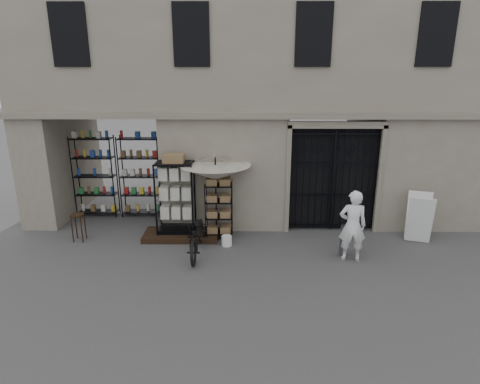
{
  "coord_description": "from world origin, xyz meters",
  "views": [
    {
      "loc": [
        -0.73,
        -8.52,
        4.39
      ],
      "look_at": [
        -0.8,
        1.4,
        1.35
      ],
      "focal_mm": 30.0,
      "sensor_mm": 36.0,
      "label": 1
    }
  ],
  "objects_px": {
    "bicycle": "(198,253)",
    "wooden_stool": "(79,227)",
    "easel_sign": "(419,218)",
    "steel_bollard": "(343,240)",
    "market_umbrella": "(215,168)",
    "shopkeeper": "(350,259)",
    "white_bucket": "(227,241)",
    "display_cabinet": "(176,201)",
    "wire_rack": "(219,210)"
  },
  "relations": [
    {
      "from": "bicycle",
      "to": "easel_sign",
      "type": "xyz_separation_m",
      "value": [
        5.75,
        0.8,
        0.66
      ]
    },
    {
      "from": "white_bucket",
      "to": "bicycle",
      "type": "relative_size",
      "value": 0.14
    },
    {
      "from": "market_umbrella",
      "to": "steel_bollard",
      "type": "distance_m",
      "value": 3.7
    },
    {
      "from": "white_bucket",
      "to": "shopkeeper",
      "type": "relative_size",
      "value": 0.16
    },
    {
      "from": "market_umbrella",
      "to": "wooden_stool",
      "type": "distance_m",
      "value": 3.96
    },
    {
      "from": "bicycle",
      "to": "white_bucket",
      "type": "bearing_deg",
      "value": 36.49
    },
    {
      "from": "bicycle",
      "to": "shopkeeper",
      "type": "bearing_deg",
      "value": -3.21
    },
    {
      "from": "bicycle",
      "to": "shopkeeper",
      "type": "relative_size",
      "value": 1.12
    },
    {
      "from": "bicycle",
      "to": "shopkeeper",
      "type": "distance_m",
      "value": 3.71
    },
    {
      "from": "shopkeeper",
      "to": "easel_sign",
      "type": "bearing_deg",
      "value": -146.35
    },
    {
      "from": "wooden_stool",
      "to": "steel_bollard",
      "type": "distance_m",
      "value": 6.86
    },
    {
      "from": "display_cabinet",
      "to": "shopkeeper",
      "type": "bearing_deg",
      "value": -17.34
    },
    {
      "from": "easel_sign",
      "to": "market_umbrella",
      "type": "bearing_deg",
      "value": -165.78
    },
    {
      "from": "wooden_stool",
      "to": "shopkeeper",
      "type": "xyz_separation_m",
      "value": [
        6.95,
        -1.06,
        -0.39
      ]
    },
    {
      "from": "bicycle",
      "to": "easel_sign",
      "type": "height_order",
      "value": "easel_sign"
    },
    {
      "from": "display_cabinet",
      "to": "wooden_stool",
      "type": "bearing_deg",
      "value": -172.93
    },
    {
      "from": "steel_bollard",
      "to": "market_umbrella",
      "type": "bearing_deg",
      "value": 159.81
    },
    {
      "from": "white_bucket",
      "to": "wooden_stool",
      "type": "xyz_separation_m",
      "value": [
        -3.95,
        0.29,
        0.26
      ]
    },
    {
      "from": "wooden_stool",
      "to": "easel_sign",
      "type": "relative_size",
      "value": 0.58
    },
    {
      "from": "display_cabinet",
      "to": "market_umbrella",
      "type": "distance_m",
      "value": 1.41
    },
    {
      "from": "market_umbrella",
      "to": "bicycle",
      "type": "bearing_deg",
      "value": -109.57
    },
    {
      "from": "wooden_stool",
      "to": "easel_sign",
      "type": "bearing_deg",
      "value": 0.12
    },
    {
      "from": "wooden_stool",
      "to": "steel_bollard",
      "type": "xyz_separation_m",
      "value": [
        6.81,
        -0.84,
        0.01
      ]
    },
    {
      "from": "display_cabinet",
      "to": "bicycle",
      "type": "xyz_separation_m",
      "value": [
        0.69,
        -1.09,
        -1.01
      ]
    },
    {
      "from": "bicycle",
      "to": "easel_sign",
      "type": "distance_m",
      "value": 5.84
    },
    {
      "from": "market_umbrella",
      "to": "bicycle",
      "type": "height_order",
      "value": "market_umbrella"
    },
    {
      "from": "market_umbrella",
      "to": "white_bucket",
      "type": "bearing_deg",
      "value": -63.54
    },
    {
      "from": "market_umbrella",
      "to": "shopkeeper",
      "type": "distance_m",
      "value": 4.06
    },
    {
      "from": "white_bucket",
      "to": "bicycle",
      "type": "bearing_deg",
      "value": -144.67
    },
    {
      "from": "white_bucket",
      "to": "steel_bollard",
      "type": "height_order",
      "value": "steel_bollard"
    },
    {
      "from": "bicycle",
      "to": "steel_bollard",
      "type": "bearing_deg",
      "value": 0.18
    },
    {
      "from": "shopkeeper",
      "to": "market_umbrella",
      "type": "bearing_deg",
      "value": -16.93
    },
    {
      "from": "display_cabinet",
      "to": "shopkeeper",
      "type": "relative_size",
      "value": 1.2
    },
    {
      "from": "bicycle",
      "to": "wooden_stool",
      "type": "xyz_separation_m",
      "value": [
        -3.25,
        0.78,
        0.39
      ]
    },
    {
      "from": "easel_sign",
      "to": "steel_bollard",
      "type": "bearing_deg",
      "value": -141.08
    },
    {
      "from": "market_umbrella",
      "to": "shopkeeper",
      "type": "relative_size",
      "value": 1.53
    },
    {
      "from": "wire_rack",
      "to": "shopkeeper",
      "type": "distance_m",
      "value": 3.57
    },
    {
      "from": "display_cabinet",
      "to": "steel_bollard",
      "type": "bearing_deg",
      "value": -15.12
    },
    {
      "from": "shopkeeper",
      "to": "display_cabinet",
      "type": "bearing_deg",
      "value": -11.6
    },
    {
      "from": "wire_rack",
      "to": "market_umbrella",
      "type": "distance_m",
      "value": 1.15
    },
    {
      "from": "display_cabinet",
      "to": "steel_bollard",
      "type": "distance_m",
      "value": 4.44
    },
    {
      "from": "wooden_stool",
      "to": "easel_sign",
      "type": "distance_m",
      "value": 9.0
    },
    {
      "from": "shopkeeper",
      "to": "white_bucket",
      "type": "bearing_deg",
      "value": -8.67
    },
    {
      "from": "market_umbrella",
      "to": "easel_sign",
      "type": "relative_size",
      "value": 2.09
    },
    {
      "from": "display_cabinet",
      "to": "wire_rack",
      "type": "height_order",
      "value": "display_cabinet"
    },
    {
      "from": "wire_rack",
      "to": "easel_sign",
      "type": "distance_m",
      "value": 5.28
    },
    {
      "from": "steel_bollard",
      "to": "easel_sign",
      "type": "height_order",
      "value": "easel_sign"
    },
    {
      "from": "market_umbrella",
      "to": "wooden_stool",
      "type": "bearing_deg",
      "value": -174.93
    },
    {
      "from": "white_bucket",
      "to": "easel_sign",
      "type": "height_order",
      "value": "easel_sign"
    },
    {
      "from": "bicycle",
      "to": "shopkeeper",
      "type": "height_order",
      "value": "bicycle"
    }
  ]
}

